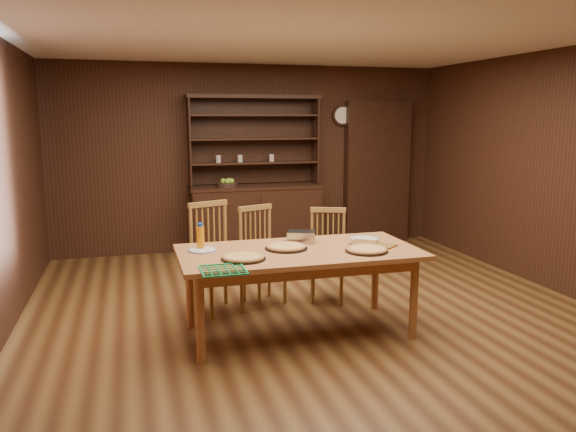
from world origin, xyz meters
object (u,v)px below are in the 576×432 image
object	(u,v)px
chair_left	(214,254)
juice_bottle	(200,237)
dining_table	(299,258)
china_hutch	(256,210)
chair_right	(327,252)
chair_center	(260,252)

from	to	relation	value
chair_left	juice_bottle	size ratio (longest dim) A/B	4.58
dining_table	juice_bottle	bearing A→B (deg)	163.41
china_hutch	chair_left	xyz separation A→B (m)	(-0.92, -2.27, -0.03)
china_hutch	chair_right	distance (m)	2.25
china_hutch	dining_table	distance (m)	3.09
dining_table	chair_right	world-z (taller)	chair_right
chair_left	china_hutch	bearing A→B (deg)	47.17
china_hutch	juice_bottle	xyz separation A→B (m)	(-1.11, -2.83, 0.26)
china_hutch	chair_left	bearing A→B (deg)	-112.10
dining_table	chair_right	size ratio (longest dim) A/B	2.17
chair_center	chair_left	bearing A→B (deg)	174.41
china_hutch	chair_right	world-z (taller)	china_hutch
chair_right	chair_center	bearing A→B (deg)	-166.44
china_hutch	chair_center	distance (m)	2.19
dining_table	chair_center	size ratio (longest dim) A/B	2.08
chair_right	juice_bottle	size ratio (longest dim) A/B	4.07
chair_center	juice_bottle	size ratio (longest dim) A/B	4.25
juice_bottle	chair_center	bearing A→B (deg)	44.83
chair_left	chair_right	bearing A→B (deg)	-18.96
chair_left	chair_right	distance (m)	1.19
chair_right	dining_table	bearing A→B (deg)	-103.41
chair_right	juice_bottle	distance (m)	1.54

